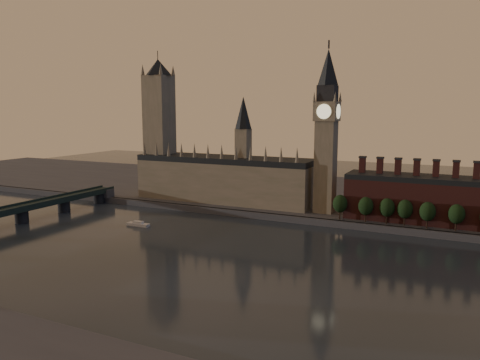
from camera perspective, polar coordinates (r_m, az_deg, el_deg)
The scene contains 13 objects.
ground at distance 210.90m, azimuth -0.63°, elevation -10.58°, with size 900.00×900.00×0.00m, color black.
north_bank at distance 373.51m, azimuth 11.53°, elevation -1.94°, with size 900.00×182.00×4.00m.
palace_of_westminster at distance 334.21m, azimuth -1.85°, elevation 0.41°, with size 130.00×30.30×74.00m.
victoria_tower at distance 360.01m, azimuth -9.80°, elevation 6.87°, with size 24.00×24.00×108.00m.
big_ben at distance 299.26m, azimuth 10.50°, elevation 6.08°, with size 15.00×15.00×107.00m.
chimney_block at distance 293.31m, azimuth 23.61°, elevation -2.23°, with size 110.00×25.00×37.00m.
embankment_tree_0 at distance 285.90m, azimuth 12.10°, elevation -2.84°, with size 8.60×8.60×14.88m.
embankment_tree_1 at distance 282.50m, azimuth 15.09°, elevation -3.09°, with size 8.60×8.60×14.88m.
embankment_tree_2 at distance 281.80m, azimuth 17.49°, elevation -3.22°, with size 8.60×8.60×14.88m.
embankment_tree_3 at distance 280.74m, azimuth 19.47°, elevation -3.36°, with size 8.60×8.60×14.88m.
embankment_tree_4 at distance 278.40m, azimuth 21.90°, elevation -3.59°, with size 8.60×8.60×14.88m.
embankment_tree_5 at distance 278.16m, azimuth 24.90°, elevation -3.78°, with size 8.60×8.60×14.88m.
river_boat at distance 288.40m, azimuth -12.29°, elevation -5.27°, with size 14.54×4.41×2.89m.
Camera 1 is at (88.05, -178.63, 69.40)m, focal length 35.00 mm.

